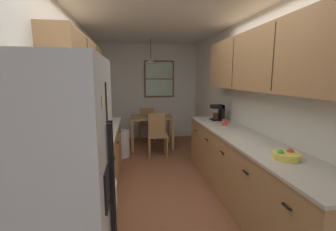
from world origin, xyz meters
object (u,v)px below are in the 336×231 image
object	(u,v)px
trash_bin	(122,144)
storage_canister	(85,139)
stove_range	(75,209)
refrigerator	(51,208)
dining_table	(152,122)
table_serving_bowl	(150,116)
dining_chair_near	(157,132)
microwave_over_range	(51,76)
fruit_bowl	(286,155)
coffee_maker	(219,112)
dining_chair_far	(147,122)
mug_by_coffeemaker	(225,122)

from	to	relation	value
trash_bin	storage_canister	bearing A→B (deg)	-98.09
stove_range	refrigerator	bearing A→B (deg)	-86.26
dining_table	trash_bin	size ratio (longest dim) A/B	1.72
dining_table	table_serving_bowl	bearing A→B (deg)	-113.88
dining_chair_near	microwave_over_range	bearing A→B (deg)	-113.14
storage_canister	fruit_bowl	world-z (taller)	storage_canister
coffee_maker	microwave_over_range	bearing A→B (deg)	-139.96
stove_range	dining_table	bearing A→B (deg)	73.44
refrigerator	trash_bin	size ratio (longest dim) A/B	3.14
refrigerator	dining_table	size ratio (longest dim) A/B	1.83
storage_canister	table_serving_bowl	xyz separation A→B (m)	(0.95, 2.62, -0.20)
microwave_over_range	storage_canister	distance (m)	0.92
dining_table	dining_chair_near	distance (m)	0.58
microwave_over_range	storage_canister	size ratio (longest dim) A/B	3.86
trash_bin	table_serving_bowl	size ratio (longest dim) A/B	3.20
dining_chair_far	coffee_maker	size ratio (longest dim) A/B	3.20
microwave_over_range	table_serving_bowl	world-z (taller)	microwave_over_range
trash_bin	coffee_maker	bearing A→B (deg)	-25.84
fruit_bowl	refrigerator	bearing A→B (deg)	-164.62
refrigerator	fruit_bowl	xyz separation A→B (m)	(1.93, 0.53, 0.04)
trash_bin	mug_by_coffeemaker	distance (m)	2.26
stove_range	dining_chair_near	distance (m)	2.92
stove_range	dining_table	distance (m)	3.43
stove_range	dining_table	size ratio (longest dim) A/B	1.13
dining_table	dining_chair_far	size ratio (longest dim) A/B	1.08
refrigerator	mug_by_coffeemaker	xyz separation A→B (m)	(1.97, 2.08, 0.06)
refrigerator	stove_range	world-z (taller)	refrigerator
dining_table	dining_chair_near	size ratio (longest dim) A/B	1.08
trash_bin	mug_by_coffeemaker	size ratio (longest dim) A/B	4.71
microwave_over_range	fruit_bowl	xyz separation A→B (m)	(2.09, -0.15, -0.74)
microwave_over_range	dining_chair_far	world-z (taller)	microwave_over_range
dining_chair_near	fruit_bowl	world-z (taller)	fruit_bowl
dining_chair_near	table_serving_bowl	bearing A→B (deg)	101.71
refrigerator	stove_range	bearing A→B (deg)	93.74
microwave_over_range	dining_chair_near	xyz separation A→B (m)	(1.16, 2.72, -1.18)
refrigerator	storage_canister	world-z (taller)	refrigerator
refrigerator	stove_range	distance (m)	0.80
dining_table	table_serving_bowl	size ratio (longest dim) A/B	5.49
mug_by_coffeemaker	fruit_bowl	bearing A→B (deg)	-91.20
coffee_maker	fruit_bowl	world-z (taller)	coffee_maker
trash_bin	mug_by_coffeemaker	xyz separation A→B (m)	(1.72, -1.31, 0.67)
microwave_over_range	dining_chair_far	distance (m)	4.14
trash_bin	storage_canister	xyz separation A→B (m)	(-0.30, -2.11, 0.70)
refrigerator	fruit_bowl	bearing A→B (deg)	15.38
mug_by_coffeemaker	fruit_bowl	size ratio (longest dim) A/B	0.48
storage_canister	table_serving_bowl	distance (m)	2.80
dining_chair_near	trash_bin	xyz separation A→B (m)	(-0.75, -0.02, -0.22)
microwave_over_range	mug_by_coffeemaker	xyz separation A→B (m)	(2.13, 1.39, -0.73)
refrigerator	coffee_maker	size ratio (longest dim) A/B	6.33
refrigerator	table_serving_bowl	size ratio (longest dim) A/B	10.04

